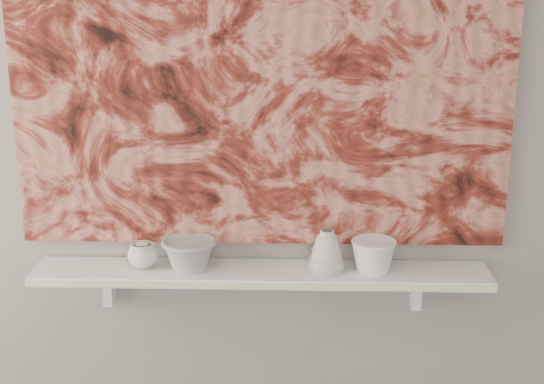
{
  "coord_description": "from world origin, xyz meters",
  "views": [
    {
      "loc": [
        0.1,
        -0.66,
        1.81
      ],
      "look_at": [
        0.04,
        1.49,
        1.18
      ],
      "focal_mm": 50.0,
      "sensor_mm": 36.0,
      "label": 1
    }
  ],
  "objects_px": {
    "painting": "(261,66)",
    "cup_cream": "(143,255)",
    "bowl_grey": "(189,254)",
    "bell_vessel": "(327,250)",
    "bowl_white": "(373,255)",
    "shelf": "(260,274)"
  },
  "relations": [
    {
      "from": "cup_cream",
      "to": "bell_vessel",
      "type": "relative_size",
      "value": 0.71
    },
    {
      "from": "bowl_grey",
      "to": "shelf",
      "type": "bearing_deg",
      "value": 0.0
    },
    {
      "from": "shelf",
      "to": "painting",
      "type": "height_order",
      "value": "painting"
    },
    {
      "from": "shelf",
      "to": "cup_cream",
      "type": "xyz_separation_m",
      "value": [
        -0.36,
        0.0,
        0.06
      ]
    },
    {
      "from": "bowl_grey",
      "to": "bell_vessel",
      "type": "relative_size",
      "value": 1.3
    },
    {
      "from": "bowl_grey",
      "to": "cup_cream",
      "type": "xyz_separation_m",
      "value": [
        -0.14,
        0.0,
        -0.01
      ]
    },
    {
      "from": "painting",
      "to": "cup_cream",
      "type": "bearing_deg",
      "value": -167.48
    },
    {
      "from": "cup_cream",
      "to": "bowl_white",
      "type": "height_order",
      "value": "bowl_white"
    },
    {
      "from": "shelf",
      "to": "cup_cream",
      "type": "bearing_deg",
      "value": 180.0
    },
    {
      "from": "shelf",
      "to": "bowl_grey",
      "type": "bearing_deg",
      "value": 180.0
    },
    {
      "from": "bowl_grey",
      "to": "bell_vessel",
      "type": "xyz_separation_m",
      "value": [
        0.42,
        0.0,
        0.02
      ]
    },
    {
      "from": "painting",
      "to": "bowl_grey",
      "type": "height_order",
      "value": "painting"
    },
    {
      "from": "cup_cream",
      "to": "bowl_white",
      "type": "relative_size",
      "value": 0.66
    },
    {
      "from": "shelf",
      "to": "bowl_grey",
      "type": "height_order",
      "value": "bowl_grey"
    },
    {
      "from": "shelf",
      "to": "bell_vessel",
      "type": "height_order",
      "value": "bell_vessel"
    },
    {
      "from": "bowl_white",
      "to": "shelf",
      "type": "bearing_deg",
      "value": 180.0
    },
    {
      "from": "shelf",
      "to": "bowl_grey",
      "type": "xyz_separation_m",
      "value": [
        -0.22,
        0.0,
        0.06
      ]
    },
    {
      "from": "bowl_grey",
      "to": "painting",
      "type": "bearing_deg",
      "value": 20.22
    },
    {
      "from": "shelf",
      "to": "bowl_white",
      "type": "height_order",
      "value": "bowl_white"
    },
    {
      "from": "bowl_white",
      "to": "painting",
      "type": "bearing_deg",
      "value": 166.83
    },
    {
      "from": "painting",
      "to": "bowl_white",
      "type": "bearing_deg",
      "value": -13.17
    },
    {
      "from": "painting",
      "to": "cup_cream",
      "type": "xyz_separation_m",
      "value": [
        -0.36,
        -0.08,
        -0.57
      ]
    }
  ]
}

